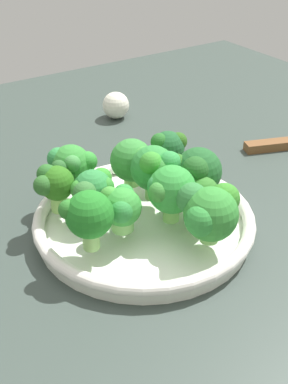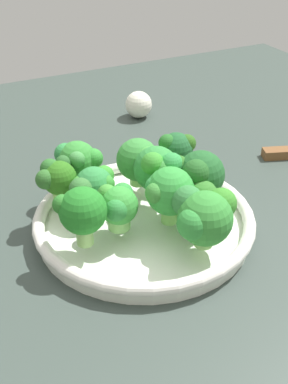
{
  "view_description": "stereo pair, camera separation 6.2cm",
  "coord_description": "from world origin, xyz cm",
  "px_view_note": "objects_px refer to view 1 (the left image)",
  "views": [
    {
      "loc": [
        -42.58,
        32.81,
        38.96
      ],
      "look_at": [
        1.63,
        3.82,
        5.89
      ],
      "focal_mm": 47.03,
      "sensor_mm": 36.0,
      "label": 1
    },
    {
      "loc": [
        -45.68,
        27.41,
        38.96
      ],
      "look_at": [
        1.63,
        3.82,
        5.89
      ],
      "focal_mm": 47.03,
      "sensor_mm": 36.0,
      "label": 2
    }
  ],
  "objects_px": {
    "bowl": "(144,221)",
    "garlic_bulb": "(116,105)",
    "broccoli_floret_1": "(155,168)",
    "broccoli_floret_4": "(71,164)",
    "broccoli_floret_6": "(202,193)",
    "broccoli_floret_0": "(168,147)",
    "broccoli_floret_8": "(88,214)",
    "broccoli_floret_10": "(170,190)",
    "broccoli_floret_11": "(209,211)",
    "broccoli_floret_9": "(120,206)",
    "broccoli_floret_3": "(94,189)",
    "broccoli_floret_7": "(135,161)",
    "broccoli_floret_2": "(195,170)",
    "broccoli_floret_5": "(54,183)"
  },
  "relations": [
    {
      "from": "broccoli_floret_9",
      "to": "broccoli_floret_5",
      "type": "bearing_deg",
      "value": 32.1
    },
    {
      "from": "broccoli_floret_5",
      "to": "bowl",
      "type": "bearing_deg",
      "value": -125.6
    },
    {
      "from": "broccoli_floret_1",
      "to": "garlic_bulb",
      "type": "distance_m",
      "value": 0.34
    },
    {
      "from": "bowl",
      "to": "broccoli_floret_4",
      "type": "xyz_separation_m",
      "value": [
        0.1,
        0.05,
        0.05
      ]
    },
    {
      "from": "bowl",
      "to": "broccoli_floret_3",
      "type": "height_order",
      "value": "broccoli_floret_3"
    },
    {
      "from": "broccoli_floret_5",
      "to": "garlic_bulb",
      "type": "relative_size",
      "value": 1.26
    },
    {
      "from": "broccoli_floret_6",
      "to": "broccoli_floret_7",
      "type": "height_order",
      "value": "broccoli_floret_7"
    },
    {
      "from": "broccoli_floret_3",
      "to": "broccoli_floret_7",
      "type": "relative_size",
      "value": 0.88
    },
    {
      "from": "bowl",
      "to": "broccoli_floret_11",
      "type": "bearing_deg",
      "value": -160.62
    },
    {
      "from": "bowl",
      "to": "broccoli_floret_9",
      "type": "distance_m",
      "value": 0.06
    },
    {
      "from": "broccoli_floret_0",
      "to": "broccoli_floret_9",
      "type": "height_order",
      "value": "broccoli_floret_0"
    },
    {
      "from": "bowl",
      "to": "broccoli_floret_5",
      "type": "bearing_deg",
      "value": 54.4
    },
    {
      "from": "broccoli_floret_4",
      "to": "garlic_bulb",
      "type": "distance_m",
      "value": 0.32
    },
    {
      "from": "broccoli_floret_0",
      "to": "broccoli_floret_6",
      "type": "distance_m",
      "value": 0.11
    },
    {
      "from": "broccoli_floret_1",
      "to": "broccoli_floret_10",
      "type": "distance_m",
      "value": 0.05
    },
    {
      "from": "broccoli_floret_6",
      "to": "broccoli_floret_5",
      "type": "bearing_deg",
      "value": 52.74
    },
    {
      "from": "broccoli_floret_4",
      "to": "broccoli_floret_11",
      "type": "relative_size",
      "value": 0.81
    },
    {
      "from": "broccoli_floret_7",
      "to": "broccoli_floret_11",
      "type": "bearing_deg",
      "value": -178.18
    },
    {
      "from": "broccoli_floret_3",
      "to": "broccoli_floret_11",
      "type": "xyz_separation_m",
      "value": [
        -0.12,
        -0.08,
        0.01
      ]
    },
    {
      "from": "broccoli_floret_5",
      "to": "broccoli_floret_6",
      "type": "distance_m",
      "value": 0.18
    },
    {
      "from": "broccoli_floret_5",
      "to": "broccoli_floret_7",
      "type": "xyz_separation_m",
      "value": [
        -0.0,
        -0.12,
        -0.0
      ]
    },
    {
      "from": "broccoli_floret_0",
      "to": "broccoli_floret_1",
      "type": "bearing_deg",
      "value": 131.58
    },
    {
      "from": "broccoli_floret_2",
      "to": "broccoli_floret_4",
      "type": "bearing_deg",
      "value": 46.77
    },
    {
      "from": "broccoli_floret_2",
      "to": "broccoli_floret_9",
      "type": "height_order",
      "value": "broccoli_floret_2"
    },
    {
      "from": "broccoli_floret_4",
      "to": "broccoli_floret_5",
      "type": "relative_size",
      "value": 1.03
    },
    {
      "from": "garlic_bulb",
      "to": "broccoli_floret_1",
      "type": "bearing_deg",
      "value": 158.21
    },
    {
      "from": "broccoli_floret_6",
      "to": "garlic_bulb",
      "type": "relative_size",
      "value": 1.1
    },
    {
      "from": "bowl",
      "to": "garlic_bulb",
      "type": "distance_m",
      "value": 0.37
    },
    {
      "from": "broccoli_floret_0",
      "to": "broccoli_floret_9",
      "type": "xyz_separation_m",
      "value": [
        -0.08,
        0.12,
        -0.01
      ]
    },
    {
      "from": "broccoli_floret_2",
      "to": "broccoli_floret_9",
      "type": "bearing_deg",
      "value": 89.32
    },
    {
      "from": "broccoli_floret_6",
      "to": "broccoli_floret_3",
      "type": "bearing_deg",
      "value": 51.95
    },
    {
      "from": "broccoli_floret_6",
      "to": "garlic_bulb",
      "type": "distance_m",
      "value": 0.39
    },
    {
      "from": "broccoli_floret_10",
      "to": "garlic_bulb",
      "type": "distance_m",
      "value": 0.39
    },
    {
      "from": "broccoli_floret_10",
      "to": "bowl",
      "type": "bearing_deg",
      "value": 27.12
    },
    {
      "from": "broccoli_floret_3",
      "to": "broccoli_floret_9",
      "type": "bearing_deg",
      "value": -169.88
    },
    {
      "from": "broccoli_floret_10",
      "to": "broccoli_floret_0",
      "type": "bearing_deg",
      "value": -34.21
    },
    {
      "from": "broccoli_floret_3",
      "to": "garlic_bulb",
      "type": "xyz_separation_m",
      "value": [
        0.3,
        -0.21,
        -0.04
      ]
    },
    {
      "from": "broccoli_floret_0",
      "to": "garlic_bulb",
      "type": "bearing_deg",
      "value": -15.07
    },
    {
      "from": "broccoli_floret_3",
      "to": "broccoli_floret_9",
      "type": "distance_m",
      "value": 0.05
    },
    {
      "from": "broccoli_floret_6",
      "to": "broccoli_floret_7",
      "type": "xyz_separation_m",
      "value": [
        0.11,
        0.03,
        0.01
      ]
    },
    {
      "from": "broccoli_floret_6",
      "to": "broccoli_floret_11",
      "type": "distance_m",
      "value": 0.05
    },
    {
      "from": "broccoli_floret_1",
      "to": "broccoli_floret_4",
      "type": "relative_size",
      "value": 1.15
    },
    {
      "from": "broccoli_floret_8",
      "to": "broccoli_floret_10",
      "type": "relative_size",
      "value": 1.01
    },
    {
      "from": "bowl",
      "to": "garlic_bulb",
      "type": "xyz_separation_m",
      "value": [
        0.33,
        -0.15,
        0.01
      ]
    },
    {
      "from": "broccoli_floret_5",
      "to": "broccoli_floret_10",
      "type": "relative_size",
      "value": 0.86
    },
    {
      "from": "bowl",
      "to": "broccoli_floret_8",
      "type": "height_order",
      "value": "broccoli_floret_8"
    },
    {
      "from": "broccoli_floret_1",
      "to": "broccoli_floret_8",
      "type": "height_order",
      "value": "broccoli_floret_1"
    },
    {
      "from": "garlic_bulb",
      "to": "broccoli_floret_10",
      "type": "bearing_deg",
      "value": 159.28
    },
    {
      "from": "broccoli_floret_1",
      "to": "broccoli_floret_9",
      "type": "distance_m",
      "value": 0.08
    },
    {
      "from": "bowl",
      "to": "broccoli_floret_0",
      "type": "relative_size",
      "value": 4.32
    }
  ]
}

